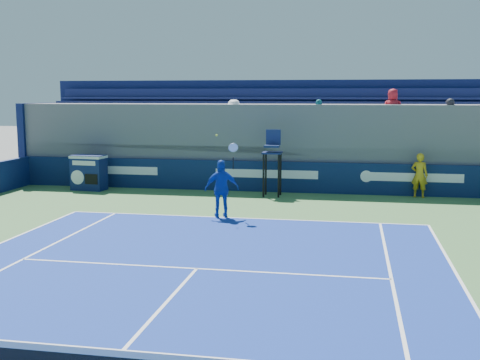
% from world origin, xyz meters
% --- Properties ---
extents(ball_person, '(0.68, 0.54, 1.64)m').
position_xyz_m(ball_person, '(5.70, 16.78, 0.83)').
color(ball_person, gold).
rests_on(ball_person, apron).
extents(back_hoarding, '(20.40, 0.21, 1.20)m').
position_xyz_m(back_hoarding, '(0.00, 17.10, 0.60)').
color(back_hoarding, '#0B1941').
rests_on(back_hoarding, ground).
extents(match_clock, '(1.38, 0.85, 1.40)m').
position_xyz_m(match_clock, '(-6.97, 16.20, 0.74)').
color(match_clock, '#0E1A4A').
rests_on(match_clock, ground).
extents(umpire_chair, '(0.71, 0.71, 2.48)m').
position_xyz_m(umpire_chair, '(0.35, 16.13, 1.53)').
color(umpire_chair, black).
rests_on(umpire_chair, ground).
extents(tennis_player, '(1.13, 0.73, 2.57)m').
position_xyz_m(tennis_player, '(-0.65, 11.91, 0.91)').
color(tennis_player, '#153EAE').
rests_on(tennis_player, apron).
extents(stadium_seating, '(21.00, 4.05, 4.40)m').
position_xyz_m(stadium_seating, '(0.01, 19.15, 1.84)').
color(stadium_seating, '#59585E').
rests_on(stadium_seating, ground).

